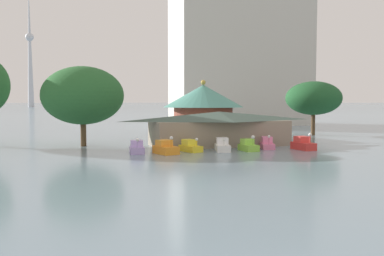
{
  "coord_description": "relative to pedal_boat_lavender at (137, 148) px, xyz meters",
  "views": [
    {
      "loc": [
        -2.27,
        -6.89,
        5.29
      ],
      "look_at": [
        7.46,
        24.6,
        3.17
      ],
      "focal_mm": 40.07,
      "sensor_mm": 36.0,
      "label": 1
    }
  ],
  "objects": [
    {
      "name": "pedal_boat_white",
      "position": [
        8.83,
        -0.99,
        0.04
      ],
      "size": [
        2.05,
        3.11,
        1.45
      ],
      "rotation": [
        0.0,
        0.0,
        -1.82
      ],
      "color": "white",
      "rests_on": "ground"
    },
    {
      "name": "shoreline_tree_right",
      "position": [
        29.54,
        14.25,
        5.13
      ],
      "size": [
        8.42,
        8.42,
        8.2
      ],
      "color": "brown",
      "rests_on": "ground"
    },
    {
      "name": "pedal_boat_yellow",
      "position": [
        5.53,
        -0.3,
        -0.01
      ],
      "size": [
        2.06,
        2.92,
        1.5
      ],
      "rotation": [
        0.0,
        0.0,
        -1.26
      ],
      "color": "yellow",
      "rests_on": "ground"
    },
    {
      "name": "distant_broadcast_tower",
      "position": [
        -29.23,
        322.61,
        50.89
      ],
      "size": [
        6.48,
        6.48,
        140.46
      ],
      "color": "silver",
      "rests_on": "ground"
    },
    {
      "name": "pedal_boat_lime",
      "position": [
        11.54,
        -1.5,
        0.0
      ],
      "size": [
        1.56,
        2.4,
        1.71
      ],
      "rotation": [
        0.0,
        0.0,
        -1.49
      ],
      "color": "#8CCC3F",
      "rests_on": "ground"
    },
    {
      "name": "shoreline_tree_mid",
      "position": [
        -4.78,
        8.35,
        5.35
      ],
      "size": [
        9.39,
        9.39,
        9.22
      ],
      "color": "brown",
      "rests_on": "ground"
    },
    {
      "name": "pedal_boat_pink",
      "position": [
        14.49,
        -0.03,
        -0.01
      ],
      "size": [
        2.2,
        3.26,
        1.58
      ],
      "rotation": [
        0.0,
        0.0,
        -1.9
      ],
      "color": "pink",
      "rests_on": "ground"
    },
    {
      "name": "green_roof_pavilion",
      "position": [
        12.23,
        15.38,
        3.83
      ],
      "size": [
        11.44,
        11.44,
        8.21
      ],
      "color": "brown",
      "rests_on": "ground"
    },
    {
      "name": "pedal_boat_lavender",
      "position": [
        0.0,
        0.0,
        0.0
      ],
      "size": [
        1.7,
        2.77,
        1.6
      ],
      "rotation": [
        0.0,
        0.0,
        -1.69
      ],
      "color": "#B299D8",
      "rests_on": "ground"
    },
    {
      "name": "boathouse",
      "position": [
        10.56,
        4.6,
        1.58
      ],
      "size": [
        17.01,
        7.14,
        3.99
      ],
      "color": "gray",
      "rests_on": "ground"
    },
    {
      "name": "pedal_boat_orange",
      "position": [
        2.63,
        -1.37,
        0.04
      ],
      "size": [
        2.3,
        3.06,
        1.84
      ],
      "rotation": [
        0.0,
        0.0,
        -1.29
      ],
      "color": "orange",
      "rests_on": "ground"
    },
    {
      "name": "background_building_block",
      "position": [
        29.94,
        42.69,
        13.82
      ],
      "size": [
        29.53,
        12.88,
        28.63
      ],
      "color": "beige",
      "rests_on": "ground"
    },
    {
      "name": "pedal_boat_red",
      "position": [
        17.67,
        -2.18,
        0.07
      ],
      "size": [
        1.58,
        2.96,
        1.89
      ],
      "rotation": [
        0.0,
        0.0,
        -1.51
      ],
      "color": "red",
      "rests_on": "ground"
    }
  ]
}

